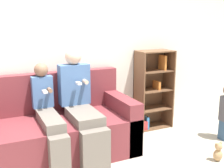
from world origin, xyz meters
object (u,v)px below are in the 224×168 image
(bookshelf, at_px, (152,91))
(teddy_bear, at_px, (218,152))
(child_seated, at_px, (49,116))
(couch, at_px, (53,132))
(adult_seated, at_px, (81,103))

(bookshelf, distance_m, teddy_bear, 1.39)
(child_seated, height_order, teddy_bear, child_seated)
(couch, bearing_deg, adult_seated, -14.39)
(bookshelf, bearing_deg, couch, -168.65)
(couch, height_order, child_seated, child_seated)
(child_seated, relative_size, teddy_bear, 4.74)
(couch, xyz_separation_m, bookshelf, (1.64, 0.33, 0.26))
(adult_seated, bearing_deg, couch, 165.61)
(child_seated, bearing_deg, couch, 63.47)
(couch, relative_size, bookshelf, 1.64)
(teddy_bear, bearing_deg, adult_seated, 147.72)
(bookshelf, xyz_separation_m, teddy_bear, (0.11, -1.31, -0.46))
(teddy_bear, bearing_deg, bookshelf, 94.73)
(adult_seated, distance_m, child_seated, 0.42)
(child_seated, relative_size, bookshelf, 0.95)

